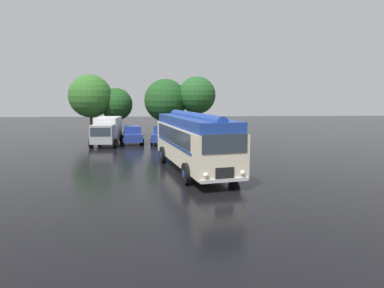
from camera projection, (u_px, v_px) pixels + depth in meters
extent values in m
plane|color=black|center=(209.00, 171.00, 20.25)|extent=(120.00, 120.00, 0.00)
cube|color=beige|center=(194.00, 144.00, 20.32)|extent=(4.57, 10.30, 2.10)
cube|color=#1E3D93|center=(194.00, 122.00, 20.14)|extent=(4.33, 10.06, 0.56)
cylinder|color=#1E3D93|center=(194.00, 117.00, 20.10)|extent=(2.60, 9.41, 0.60)
cube|color=#2D3842|center=(212.00, 133.00, 20.88)|extent=(1.73, 7.83, 0.84)
cube|color=#2D3842|center=(172.00, 135.00, 20.18)|extent=(1.73, 7.83, 0.84)
cube|color=#1E3D93|center=(213.00, 142.00, 20.85)|extent=(1.77, 8.02, 0.12)
cube|color=#1E3D93|center=(172.00, 144.00, 20.16)|extent=(1.77, 8.02, 0.12)
cube|color=#2D3842|center=(225.00, 144.00, 15.45)|extent=(2.16, 0.50, 0.88)
cube|color=black|center=(225.00, 173.00, 15.63)|extent=(0.89, 0.25, 0.56)
cube|color=silver|center=(225.00, 181.00, 15.66)|extent=(2.34, 0.60, 0.16)
sphere|color=white|center=(243.00, 173.00, 15.88)|extent=(0.22, 0.22, 0.22)
sphere|color=white|center=(206.00, 175.00, 15.38)|extent=(0.22, 0.22, 0.22)
cylinder|color=black|center=(234.00, 171.00, 17.87)|extent=(0.51, 1.13, 1.10)
cylinder|color=#1E3D93|center=(234.00, 171.00, 17.87)|extent=(0.39, 0.44, 0.39)
cylinder|color=black|center=(186.00, 174.00, 17.15)|extent=(0.51, 1.13, 1.10)
cylinder|color=#1E3D93|center=(186.00, 174.00, 17.15)|extent=(0.39, 0.44, 0.39)
cylinder|color=black|center=(200.00, 153.00, 23.58)|extent=(0.51, 1.13, 1.10)
cylinder|color=#1E3D93|center=(200.00, 153.00, 23.58)|extent=(0.39, 0.44, 0.39)
cylinder|color=black|center=(163.00, 155.00, 22.86)|extent=(0.51, 1.13, 1.10)
cylinder|color=#1E3D93|center=(163.00, 155.00, 22.86)|extent=(0.39, 0.44, 0.39)
cube|color=navy|center=(132.00, 136.00, 32.60)|extent=(2.29, 4.40, 0.70)
cube|color=navy|center=(132.00, 129.00, 32.66)|extent=(1.80, 2.38, 0.64)
cube|color=#2D3842|center=(140.00, 129.00, 32.81)|extent=(0.30, 1.92, 0.50)
cube|color=#2D3842|center=(124.00, 129.00, 32.50)|extent=(0.30, 1.92, 0.50)
cylinder|color=black|center=(143.00, 141.00, 31.57)|extent=(0.29, 0.66, 0.64)
cylinder|color=black|center=(123.00, 142.00, 31.20)|extent=(0.29, 0.66, 0.64)
cylinder|color=black|center=(141.00, 138.00, 34.09)|extent=(0.29, 0.66, 0.64)
cylinder|color=black|center=(123.00, 139.00, 33.73)|extent=(0.29, 0.66, 0.64)
cube|color=navy|center=(163.00, 136.00, 32.54)|extent=(1.98, 4.30, 0.70)
cube|color=navy|center=(163.00, 129.00, 32.60)|extent=(1.64, 2.28, 0.64)
cube|color=#2D3842|center=(171.00, 129.00, 32.60)|extent=(0.15, 1.93, 0.50)
cube|color=#2D3842|center=(155.00, 129.00, 32.60)|extent=(0.15, 1.93, 0.50)
cylinder|color=black|center=(171.00, 142.00, 31.30)|extent=(0.24, 0.65, 0.64)
cylinder|color=black|center=(152.00, 142.00, 31.30)|extent=(0.24, 0.65, 0.64)
cylinder|color=black|center=(173.00, 138.00, 33.88)|extent=(0.24, 0.65, 0.64)
cylinder|color=black|center=(155.00, 138.00, 33.88)|extent=(0.24, 0.65, 0.64)
cube|color=#144C28|center=(195.00, 136.00, 32.92)|extent=(1.87, 4.26, 0.70)
cube|color=#144C28|center=(195.00, 129.00, 32.98)|extent=(1.58, 2.24, 0.64)
cube|color=#2D3842|center=(203.00, 129.00, 33.00)|extent=(0.10, 1.93, 0.50)
cube|color=#2D3842|center=(187.00, 129.00, 32.96)|extent=(0.10, 1.93, 0.50)
cylinder|color=black|center=(205.00, 141.00, 31.70)|extent=(0.23, 0.65, 0.64)
cylinder|color=black|center=(186.00, 141.00, 31.65)|extent=(0.23, 0.65, 0.64)
cylinder|color=black|center=(203.00, 138.00, 34.28)|extent=(0.23, 0.65, 0.64)
cylinder|color=black|center=(186.00, 138.00, 34.23)|extent=(0.23, 0.65, 0.64)
cube|color=#144C28|center=(223.00, 136.00, 33.14)|extent=(2.16, 4.37, 0.70)
cube|color=#144C28|center=(222.00, 129.00, 33.19)|extent=(1.73, 2.34, 0.64)
cube|color=#2D3842|center=(230.00, 129.00, 33.33)|extent=(0.24, 1.92, 0.50)
cube|color=#2D3842|center=(215.00, 129.00, 33.06)|extent=(0.24, 1.92, 0.50)
cylinder|color=black|center=(235.00, 141.00, 32.07)|extent=(0.27, 0.66, 0.64)
cylinder|color=black|center=(217.00, 141.00, 31.76)|extent=(0.27, 0.66, 0.64)
cylinder|color=black|center=(227.00, 138.00, 34.61)|extent=(0.27, 0.66, 0.64)
cylinder|color=black|center=(211.00, 138.00, 34.30)|extent=(0.27, 0.66, 0.64)
cube|color=silver|center=(108.00, 128.00, 32.40)|extent=(2.03, 3.96, 2.10)
cube|color=#A4A4A4|center=(103.00, 134.00, 29.57)|extent=(1.91, 1.75, 1.60)
cube|color=#2D3842|center=(100.00, 132.00, 28.66)|extent=(1.70, 0.04, 0.72)
cylinder|color=black|center=(115.00, 143.00, 29.79)|extent=(0.25, 0.80, 0.80)
cylinder|color=black|center=(91.00, 143.00, 29.67)|extent=(0.25, 0.80, 0.80)
cylinder|color=black|center=(121.00, 138.00, 33.32)|extent=(0.25, 0.80, 0.80)
cylinder|color=black|center=(99.00, 138.00, 33.20)|extent=(0.25, 0.80, 0.80)
cylinder|color=#4C3823|center=(92.00, 125.00, 37.25)|extent=(0.32, 0.32, 2.77)
sphere|color=#336B28|center=(90.00, 96.00, 36.83)|extent=(4.62, 4.62, 4.62)
sphere|color=#336B28|center=(85.00, 93.00, 36.48)|extent=(3.41, 3.41, 3.41)
cylinder|color=#4C3823|center=(117.00, 126.00, 38.24)|extent=(0.25, 0.25, 2.26)
sphere|color=#1E4C1E|center=(116.00, 104.00, 37.91)|extent=(3.59, 3.59, 3.59)
sphere|color=#1E4C1E|center=(117.00, 104.00, 38.19)|extent=(2.65, 2.65, 2.65)
cylinder|color=#4C3823|center=(166.00, 127.00, 37.73)|extent=(0.30, 0.30, 2.29)
sphere|color=#1E4C1E|center=(166.00, 100.00, 37.34)|extent=(4.65, 4.65, 4.65)
sphere|color=#1E4C1E|center=(164.00, 99.00, 37.69)|extent=(2.69, 2.69, 2.69)
cylinder|color=#4C3823|center=(197.00, 123.00, 37.39)|extent=(0.24, 0.24, 3.08)
sphere|color=#235623|center=(197.00, 95.00, 36.98)|extent=(4.04, 4.04, 4.04)
sphere|color=#235623|center=(194.00, 98.00, 37.13)|extent=(2.25, 2.25, 2.25)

